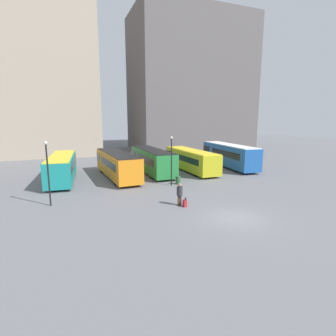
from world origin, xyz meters
name	(u,v)px	position (x,y,z in m)	size (l,w,h in m)	color
ground_plane	(235,218)	(0.00, 0.00, 0.00)	(160.00, 160.00, 0.00)	slate
building_block_left	(2,51)	(-20.09, 43.03, 18.96)	(31.88, 15.59, 37.91)	tan
building_block_right	(191,84)	(17.54, 43.03, 14.94)	(26.78, 16.16, 29.88)	#5B5656
bus_0	(62,167)	(-11.20, 16.88, 1.54)	(3.44, 11.03, 2.83)	#19847F
bus_1	(117,164)	(-5.16, 16.25, 1.62)	(3.30, 11.79, 2.96)	orange
bus_2	(152,160)	(-0.42, 17.55, 1.64)	(2.68, 11.55, 3.01)	#237A38
bus_3	(191,159)	(4.80, 16.78, 1.52)	(2.63, 11.29, 2.79)	gold
bus_4	(229,155)	(11.22, 17.40, 1.78)	(3.72, 12.51, 3.25)	#1E56A3
traveler	(180,192)	(-2.50, 3.94, 1.08)	(0.47, 0.47, 1.81)	#4C3828
suitcase	(185,203)	(-2.25, 3.49, 0.28)	(0.24, 0.38, 0.78)	#B7232D
lamp_post_0	(48,168)	(-12.07, 7.63, 3.05)	(0.28, 0.28, 5.13)	black
lamp_post_1	(171,157)	(-0.65, 10.20, 3.03)	(0.28, 0.28, 5.09)	black
trash_bin	(178,180)	(0.21, 10.44, 0.42)	(0.52, 0.52, 0.85)	#285633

